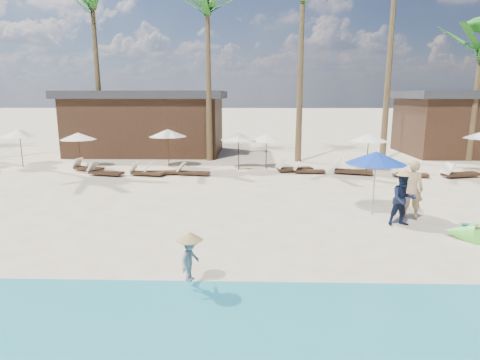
{
  "coord_description": "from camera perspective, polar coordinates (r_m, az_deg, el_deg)",
  "views": [
    {
      "loc": [
        -0.76,
        -10.62,
        4.01
      ],
      "look_at": [
        -1.11,
        2.0,
        1.34
      ],
      "focal_mm": 30.0,
      "sensor_mm": 36.0,
      "label": 1
    }
  ],
  "objects": [
    {
      "name": "ground",
      "position": [
        11.38,
        5.37,
        -8.75
      ],
      "size": [
        240.0,
        240.0,
        0.0
      ],
      "primitive_type": "plane",
      "color": "beige",
      "rests_on": "ground"
    },
    {
      "name": "lounger_7_right",
      "position": [
        21.67,
        22.81,
        0.87
      ],
      "size": [
        1.76,
        0.7,
        0.58
      ],
      "rotation": [
        0.0,
        0.0,
        -0.11
      ],
      "color": "#3A2317",
      "rests_on": "ground"
    },
    {
      "name": "lounger_3_right",
      "position": [
        21.54,
        -18.79,
        1.15
      ],
      "size": [
        1.95,
        1.03,
        0.63
      ],
      "rotation": [
        0.0,
        0.0,
        -0.26
      ],
      "color": "#3A2317",
      "rests_on": "ground"
    },
    {
      "name": "lounger_5_left",
      "position": [
        20.62,
        -6.86,
        1.18
      ],
      "size": [
        1.73,
        0.78,
        0.57
      ],
      "rotation": [
        0.0,
        0.0,
        -0.17
      ],
      "color": "#3A2317",
      "rests_on": "ground"
    },
    {
      "name": "lounger_7_left",
      "position": [
        21.49,
        15.46,
        1.37
      ],
      "size": [
        2.1,
        1.16,
        0.68
      ],
      "rotation": [
        0.0,
        0.0,
        -0.29
      ],
      "color": "#3A2317",
      "rests_on": "ground"
    },
    {
      "name": "palm_3",
      "position": [
        25.44,
        -4.64,
        22.25
      ],
      "size": [
        2.08,
        2.08,
        10.52
      ],
      "color": "brown",
      "rests_on": "ground"
    },
    {
      "name": "lounger_4_left",
      "position": [
        20.9,
        -13.3,
        1.12
      ],
      "size": [
        1.84,
        0.9,
        0.6
      ],
      "rotation": [
        0.0,
        0.0,
        -0.21
      ],
      "color": "#3A2317",
      "rests_on": "ground"
    },
    {
      "name": "vendor_yellow",
      "position": [
        8.6,
        -7.11,
        -11.08
      ],
      "size": [
        0.56,
        0.71,
        0.96
      ],
      "primitive_type": "imported",
      "rotation": [
        0.0,
        0.0,
        1.2
      ],
      "color": "gray",
      "rests_on": "ground"
    },
    {
      "name": "resort_parasol_6",
      "position": [
        22.01,
        3.78,
        6.06
      ],
      "size": [
        1.9,
        1.9,
        1.95
      ],
      "color": "#3A2317",
      "rests_on": "ground"
    },
    {
      "name": "vendor_green",
      "position": [
        13.45,
        22.18,
        -2.59
      ],
      "size": [
        0.89,
        0.74,
        1.68
      ],
      "primitive_type": "imported",
      "rotation": [
        0.0,
        0.0,
        0.13
      ],
      "color": "#121932",
      "rests_on": "ground"
    },
    {
      "name": "pavilion_east",
      "position": [
        31.81,
        29.48,
        7.15
      ],
      "size": [
        8.8,
        6.6,
        4.3
      ],
      "color": "#3A2317",
      "rests_on": "ground"
    },
    {
      "name": "resort_parasol_5",
      "position": [
        21.78,
        -0.21,
        6.27
      ],
      "size": [
        2.0,
        2.0,
        2.06
      ],
      "color": "#3A2317",
      "rests_on": "ground"
    },
    {
      "name": "tourist",
      "position": [
        14.39,
        23.24,
        -1.21
      ],
      "size": [
        0.83,
        0.69,
        1.95
      ],
      "primitive_type": "imported",
      "rotation": [
        0.0,
        0.0,
        2.78
      ],
      "color": "tan",
      "rests_on": "ground"
    },
    {
      "name": "pavilion_west",
      "position": [
        29.1,
        -12.95,
        8.06
      ],
      "size": [
        10.8,
        6.6,
        4.3
      ],
      "color": "#3A2317",
      "rests_on": "ground"
    },
    {
      "name": "resort_parasol_3",
      "position": [
        24.03,
        -22.04,
        5.79
      ],
      "size": [
        1.93,
        1.93,
        1.99
      ],
      "color": "#3A2317",
      "rests_on": "ground"
    },
    {
      "name": "wet_sand_strip",
      "position": [
        6.95,
        8.25,
        -23.43
      ],
      "size": [
        240.0,
        4.5,
        0.01
      ],
      "primitive_type": "cube",
      "color": "tan",
      "rests_on": "ground"
    },
    {
      "name": "palm_2",
      "position": [
        27.95,
        -20.24,
        21.92
      ],
      "size": [
        2.08,
        2.08,
        11.33
      ],
      "color": "brown",
      "rests_on": "ground"
    },
    {
      "name": "resort_parasol_7",
      "position": [
        22.04,
        17.82,
        5.79
      ],
      "size": [
        2.01,
        2.01,
        2.07
      ],
      "color": "#3A2317",
      "rests_on": "ground"
    },
    {
      "name": "lounger_6_left",
      "position": [
        21.54,
        7.5,
        1.71
      ],
      "size": [
        2.02,
        1.05,
        0.66
      ],
      "rotation": [
        0.0,
        0.0,
        0.25
      ],
      "color": "#3A2317",
      "rests_on": "ground"
    },
    {
      "name": "lounger_8_left",
      "position": [
        22.65,
        28.66,
        0.86
      ],
      "size": [
        2.09,
        1.13,
        0.68
      ],
      "rotation": [
        0.0,
        0.0,
        0.27
      ],
      "color": "#3A2317",
      "rests_on": "ground"
    },
    {
      "name": "resort_parasol_2",
      "position": [
        25.98,
        -28.88,
        5.87
      ],
      "size": [
        2.07,
        2.07,
        2.14
      ],
      "color": "#3A2317",
      "rests_on": "ground"
    },
    {
      "name": "resort_parasol_4",
      "position": [
        22.89,
        -10.23,
        6.6
      ],
      "size": [
        2.1,
        2.1,
        2.16
      ],
      "color": "#3A2317",
      "rests_on": "ground"
    },
    {
      "name": "lounger_4_right",
      "position": [
        20.98,
        -11.32,
        1.23
      ],
      "size": [
        1.77,
        0.75,
        0.58
      ],
      "rotation": [
        0.0,
        0.0,
        0.13
      ],
      "color": "#3A2317",
      "rests_on": "ground"
    },
    {
      "name": "lounger_6_right",
      "position": [
        21.26,
        9.59,
        1.41
      ],
      "size": [
        1.64,
        0.56,
        0.55
      ],
      "rotation": [
        0.0,
        0.0,
        -0.04
      ],
      "color": "#3A2317",
      "rests_on": "ground"
    },
    {
      "name": "lounger_3_left",
      "position": [
        23.19,
        -20.96,
        1.69
      ],
      "size": [
        1.83,
        1.07,
        0.59
      ],
      "rotation": [
        0.0,
        0.0,
        -0.32
      ],
      "color": "#3A2317",
      "rests_on": "ground"
    },
    {
      "name": "blue_umbrella",
      "position": [
        14.11,
        18.77,
        3.05
      ],
      "size": [
        2.04,
        2.04,
        2.19
      ],
      "color": "#99999E",
      "rests_on": "ground"
    }
  ]
}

